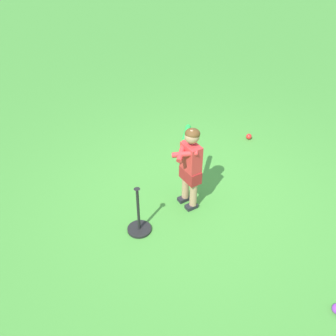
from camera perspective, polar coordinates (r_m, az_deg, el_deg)
ground_plane at (r=5.02m, az=4.15°, el=-3.94°), size 40.00×40.00×0.00m
child_batter at (r=4.49m, az=3.25°, el=1.04°), size 0.62×0.40×1.08m
play_ball_center_lawn at (r=6.22m, az=11.88°, el=4.58°), size 0.09×0.09×0.09m
batting_tee at (r=4.48m, az=-4.30°, el=-8.21°), size 0.28×0.28×0.62m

